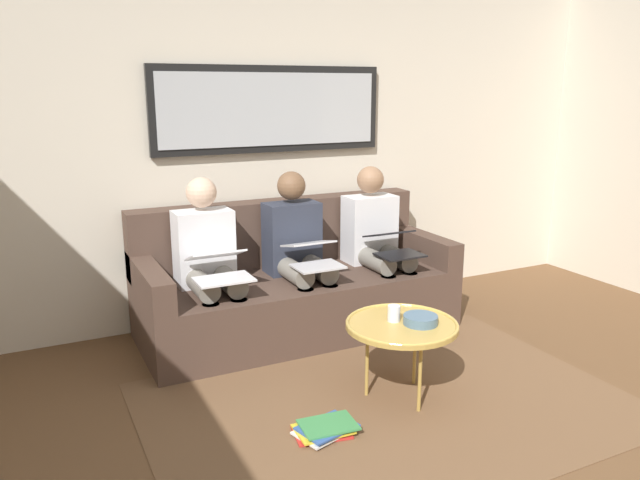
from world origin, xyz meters
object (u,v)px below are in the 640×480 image
Objects in this scene: coffee_table at (402,326)px; person_middle at (298,249)px; magazine_stack at (325,429)px; cup at (394,313)px; bowl at (421,320)px; person_left at (376,239)px; framed_mirror at (271,109)px; couch at (294,287)px; laptop_silver at (313,253)px; laptop_white at (219,266)px; person_right at (209,260)px; laptop_black at (394,243)px.

person_middle is at bearing -84.70° from coffee_table.
cup is at bearing -158.24° from magazine_stack.
bowl is 0.56× the size of magazine_stack.
person_left is at bearing 180.00° from person_middle.
couch is at bearing 90.00° from framed_mirror.
laptop_silver is at bearing -84.21° from cup.
person_middle reaches higher than laptop_white.
person_right is 3.36× the size of magazine_stack.
coffee_table is 0.94m from laptop_silver.
coffee_table is 6.91× the size of cup.
person_right is at bearing 35.53° from framed_mirror.
framed_mirror is at bearing -47.29° from laptop_black.
person_right is (1.28, -0.24, -0.02)m from laptop_black.
person_left reaches higher than magazine_stack.
laptop_silver is at bearing 20.52° from person_left.
bowl is at bearing 130.68° from laptop_white.
laptop_black reaches higher than coffee_table.
framed_mirror is at bearing -90.00° from laptop_silver.
laptop_black is at bearing -135.39° from magazine_stack.
laptop_silver is 0.98× the size of laptop_white.
cup is 1.11m from person_middle.
laptop_silver is 1.11× the size of magazine_stack.
coffee_table is 1.65× the size of laptop_silver.
person_right reaches higher than bowl.
person_middle is (0.09, -1.10, 0.12)m from cup.
coffee_table is at bearing 129.15° from laptop_white.
person_right is at bearing -56.48° from cup.
couch is 1.93× the size of person_middle.
couch is 1.23m from coffee_table.
laptop_black is at bearing -122.71° from cup.
person_left is at bearing 173.87° from couch.
laptop_black is 1.65m from magazine_stack.
laptop_silver is at bearing -112.78° from magazine_stack.
person_right is (0.64, 0.46, -0.94)m from framed_mirror.
laptop_white is (1.28, -0.00, -0.00)m from laptop_black.
framed_mirror is 4.59× the size of laptop_white.
laptop_black is at bearing 132.71° from framed_mirror.
person_middle is at bearing 180.00° from person_right.
person_left is 3.03× the size of laptop_silver.
cup is at bearing 95.79° from laptop_silver.
laptop_white is (0.83, -0.97, 0.16)m from bowl.
person_middle is at bearing -108.95° from magazine_stack.
cup is 0.74m from magazine_stack.
laptop_silver is at bearing -78.63° from bowl.
person_left reaches higher than laptop_black.
bowl is at bearing -170.25° from magazine_stack.
cup is 0.08× the size of person_right.
framed_mirror is at bearing -132.89° from laptop_white.
coffee_table is (-0.11, 1.61, -1.12)m from framed_mirror.
bowl reaches higher than magazine_stack.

